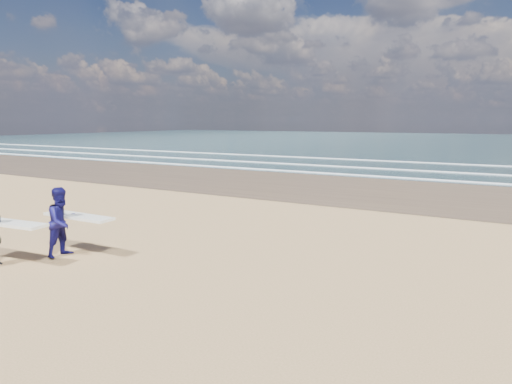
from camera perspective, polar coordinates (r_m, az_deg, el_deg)
The scene contains 1 object.
surfer_far at distance 13.01m, azimuth -22.93°, elevation -3.40°, with size 2.20×1.07×1.83m.
Camera 1 is at (10.26, -5.59, 3.56)m, focal length 32.00 mm.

